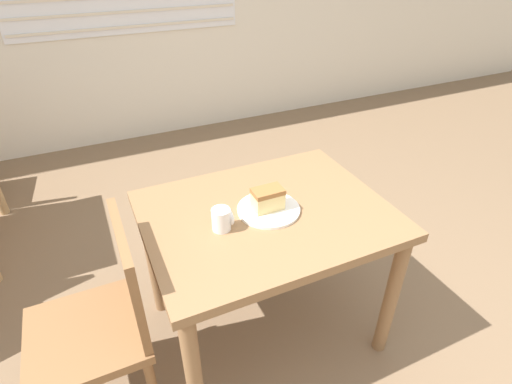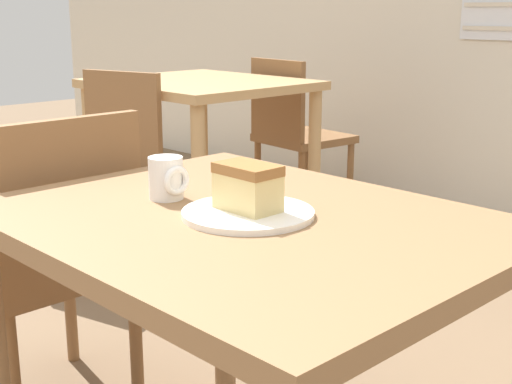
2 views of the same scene
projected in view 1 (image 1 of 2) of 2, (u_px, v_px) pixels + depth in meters
dining_table_near at (266, 232)px, 1.66m from camera, size 0.98×0.76×0.70m
chair_near_window at (103, 320)px, 1.46m from camera, size 0.42×0.42×0.83m
plate at (269, 209)px, 1.61m from camera, size 0.25×0.25×0.01m
cake_slice at (268, 199)px, 1.58m from camera, size 0.12×0.08×0.09m
coffee_mug at (222, 219)px, 1.49m from camera, size 0.08×0.07×0.09m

